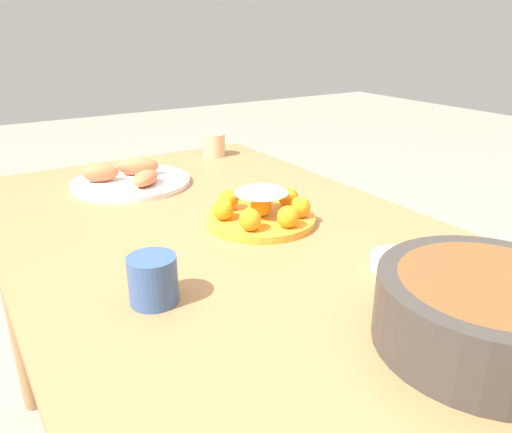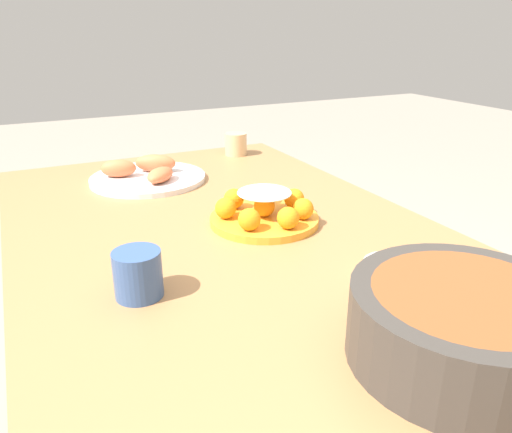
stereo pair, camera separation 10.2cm
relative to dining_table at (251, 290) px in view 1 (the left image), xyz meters
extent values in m
cylinder|color=#A87547|center=(-0.74, -0.38, -0.30)|extent=(0.06, 0.06, 0.73)
cylinder|color=#A87547|center=(-0.74, 0.38, -0.30)|extent=(0.06, 0.06, 0.73)
cube|color=#A87547|center=(0.00, 0.00, 0.08)|extent=(1.58, 0.86, 0.03)
cylinder|color=gold|center=(-0.10, 0.09, 0.10)|extent=(0.24, 0.24, 0.02)
sphere|color=orange|center=(-0.02, 0.10, 0.13)|extent=(0.05, 0.05, 0.05)
sphere|color=orange|center=(-0.05, 0.16, 0.13)|extent=(0.05, 0.05, 0.05)
sphere|color=orange|center=(-0.11, 0.17, 0.13)|extent=(0.05, 0.05, 0.05)
sphere|color=orange|center=(-0.18, 0.13, 0.13)|extent=(0.05, 0.05, 0.05)
sphere|color=orange|center=(-0.17, 0.05, 0.13)|extent=(0.05, 0.05, 0.05)
sphere|color=orange|center=(-0.13, 0.01, 0.13)|extent=(0.05, 0.05, 0.05)
sphere|color=orange|center=(-0.04, 0.03, 0.13)|extent=(0.05, 0.05, 0.05)
ellipsoid|color=white|center=(-0.10, 0.09, 0.16)|extent=(0.12, 0.12, 0.02)
sphere|color=orange|center=(-0.10, 0.09, 0.13)|extent=(0.05, 0.05, 0.05)
cylinder|color=#3D3833|center=(0.43, 0.10, 0.14)|extent=(0.29, 0.29, 0.10)
cylinder|color=brown|center=(0.43, 0.10, 0.19)|extent=(0.24, 0.24, 0.01)
cylinder|color=silver|center=(0.22, 0.18, 0.11)|extent=(0.10, 0.10, 0.02)
cylinder|color=#9E4C1E|center=(0.22, 0.18, 0.11)|extent=(0.08, 0.08, 0.01)
cylinder|color=silver|center=(-0.52, -0.06, 0.10)|extent=(0.31, 0.31, 0.01)
ellipsoid|color=#E57042|center=(-0.45, -0.04, 0.13)|extent=(0.11, 0.11, 0.04)
ellipsoid|color=#E57042|center=(-0.55, -0.03, 0.13)|extent=(0.09, 0.12, 0.05)
ellipsoid|color=#E57042|center=(-0.54, -0.13, 0.13)|extent=(0.07, 0.10, 0.05)
cylinder|color=#38568E|center=(0.09, -0.23, 0.13)|extent=(0.08, 0.08, 0.08)
cylinder|color=#DBB27F|center=(-0.67, 0.28, 0.13)|extent=(0.07, 0.07, 0.07)
camera|label=1|loc=(0.75, -0.46, 0.51)|focal=35.00mm
camera|label=2|loc=(0.80, -0.37, 0.51)|focal=35.00mm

